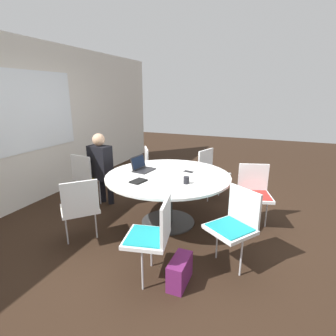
{
  "coord_description": "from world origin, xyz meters",
  "views": [
    {
      "loc": [
        -3.25,
        -1.31,
        1.86
      ],
      "look_at": [
        0.0,
        0.0,
        0.84
      ],
      "focal_mm": 28.0,
      "sensor_mm": 36.0,
      "label": 1
    }
  ],
  "objects_px": {
    "chair_1": "(80,205)",
    "handbag": "(180,271)",
    "chair_3": "(235,222)",
    "laptop": "(142,167)",
    "cell_phone": "(188,172)",
    "chair_2": "(153,232)",
    "chair_6": "(154,166)",
    "chair_5": "(211,170)",
    "chair_4": "(254,190)",
    "person_0": "(101,164)",
    "coffee_cup": "(186,180)",
    "spiral_notebook": "(138,181)",
    "chair_0": "(88,174)"
  },
  "relations": [
    {
      "from": "chair_1",
      "to": "laptop",
      "type": "xyz_separation_m",
      "value": [
        0.99,
        -0.34,
        0.26
      ]
    },
    {
      "from": "spiral_notebook",
      "to": "chair_3",
      "type": "bearing_deg",
      "value": -100.08
    },
    {
      "from": "chair_2",
      "to": "chair_6",
      "type": "bearing_deg",
      "value": 13.07
    },
    {
      "from": "chair_1",
      "to": "chair_6",
      "type": "height_order",
      "value": "same"
    },
    {
      "from": "coffee_cup",
      "to": "handbag",
      "type": "xyz_separation_m",
      "value": [
        -0.91,
        -0.24,
        -0.64
      ]
    },
    {
      "from": "chair_2",
      "to": "handbag",
      "type": "distance_m",
      "value": 0.48
    },
    {
      "from": "cell_phone",
      "to": "laptop",
      "type": "bearing_deg",
      "value": 105.58
    },
    {
      "from": "chair_4",
      "to": "laptop",
      "type": "bearing_deg",
      "value": -4.04
    },
    {
      "from": "chair_1",
      "to": "chair_5",
      "type": "height_order",
      "value": "same"
    },
    {
      "from": "chair_0",
      "to": "chair_5",
      "type": "distance_m",
      "value": 2.14
    },
    {
      "from": "chair_4",
      "to": "laptop",
      "type": "distance_m",
      "value": 1.65
    },
    {
      "from": "chair_6",
      "to": "cell_phone",
      "type": "distance_m",
      "value": 1.21
    },
    {
      "from": "person_0",
      "to": "handbag",
      "type": "xyz_separation_m",
      "value": [
        -1.34,
        -1.86,
        -0.58
      ]
    },
    {
      "from": "spiral_notebook",
      "to": "chair_5",
      "type": "bearing_deg",
      "value": -20.97
    },
    {
      "from": "person_0",
      "to": "laptop",
      "type": "bearing_deg",
      "value": -1.08
    },
    {
      "from": "chair_3",
      "to": "chair_6",
      "type": "relative_size",
      "value": 1.0
    },
    {
      "from": "chair_2",
      "to": "chair_6",
      "type": "xyz_separation_m",
      "value": [
        2.18,
        1.01,
        0.0
      ]
    },
    {
      "from": "chair_3",
      "to": "handbag",
      "type": "xyz_separation_m",
      "value": [
        -0.51,
        0.44,
        -0.39
      ]
    },
    {
      "from": "chair_6",
      "to": "cell_phone",
      "type": "xyz_separation_m",
      "value": [
        -0.76,
        -0.92,
        0.21
      ]
    },
    {
      "from": "chair_6",
      "to": "laptop",
      "type": "bearing_deg",
      "value": -16.74
    },
    {
      "from": "person_0",
      "to": "coffee_cup",
      "type": "height_order",
      "value": "person_0"
    },
    {
      "from": "chair_4",
      "to": "coffee_cup",
      "type": "distance_m",
      "value": 1.06
    },
    {
      "from": "chair_1",
      "to": "chair_4",
      "type": "xyz_separation_m",
      "value": [
        1.34,
        -1.93,
        0.0
      ]
    },
    {
      "from": "chair_4",
      "to": "person_0",
      "type": "relative_size",
      "value": 0.71
    },
    {
      "from": "chair_2",
      "to": "cell_phone",
      "type": "distance_m",
      "value": 1.44
    },
    {
      "from": "laptop",
      "to": "cell_phone",
      "type": "xyz_separation_m",
      "value": [
        0.19,
        -0.67,
        -0.05
      ]
    },
    {
      "from": "person_0",
      "to": "cell_phone",
      "type": "relative_size",
      "value": 8.08
    },
    {
      "from": "chair_1",
      "to": "handbag",
      "type": "relative_size",
      "value": 2.43
    },
    {
      "from": "chair_1",
      "to": "chair_3",
      "type": "relative_size",
      "value": 1.0
    },
    {
      "from": "chair_2",
      "to": "coffee_cup",
      "type": "height_order",
      "value": "chair_2"
    },
    {
      "from": "chair_1",
      "to": "laptop",
      "type": "relative_size",
      "value": 2.51
    },
    {
      "from": "chair_4",
      "to": "chair_3",
      "type": "bearing_deg",
      "value": 67.35
    },
    {
      "from": "chair_2",
      "to": "person_0",
      "type": "distance_m",
      "value": 2.09
    },
    {
      "from": "spiral_notebook",
      "to": "coffee_cup",
      "type": "bearing_deg",
      "value": -74.11
    },
    {
      "from": "handbag",
      "to": "spiral_notebook",
      "type": "bearing_deg",
      "value": 48.73
    },
    {
      "from": "laptop",
      "to": "coffee_cup",
      "type": "relative_size",
      "value": 3.83
    },
    {
      "from": "chair_1",
      "to": "chair_2",
      "type": "bearing_deg",
      "value": -59.26
    },
    {
      "from": "chair_1",
      "to": "chair_5",
      "type": "bearing_deg",
      "value": 14.61
    },
    {
      "from": "person_0",
      "to": "handbag",
      "type": "distance_m",
      "value": 2.36
    },
    {
      "from": "chair_2",
      "to": "spiral_notebook",
      "type": "relative_size",
      "value": 3.69
    },
    {
      "from": "chair_1",
      "to": "handbag",
      "type": "bearing_deg",
      "value": -55.95
    },
    {
      "from": "laptop",
      "to": "cell_phone",
      "type": "bearing_deg",
      "value": -66.81
    },
    {
      "from": "chair_1",
      "to": "person_0",
      "type": "distance_m",
      "value": 1.23
    },
    {
      "from": "person_0",
      "to": "handbag",
      "type": "relative_size",
      "value": 3.4
    },
    {
      "from": "chair_1",
      "to": "cell_phone",
      "type": "relative_size",
      "value": 5.77
    },
    {
      "from": "chair_2",
      "to": "chair_5",
      "type": "bearing_deg",
      "value": -12.96
    },
    {
      "from": "chair_2",
      "to": "spiral_notebook",
      "type": "xyz_separation_m",
      "value": [
        0.76,
        0.56,
        0.22
      ]
    },
    {
      "from": "chair_0",
      "to": "chair_1",
      "type": "distance_m",
      "value": 1.29
    },
    {
      "from": "cell_phone",
      "to": "chair_5",
      "type": "bearing_deg",
      "value": -8.61
    },
    {
      "from": "chair_6",
      "to": "handbag",
      "type": "relative_size",
      "value": 2.43
    }
  ]
}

